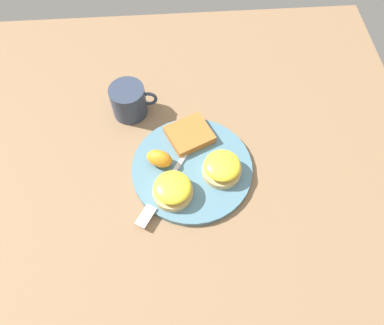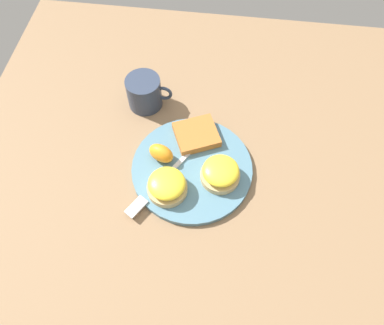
{
  "view_description": "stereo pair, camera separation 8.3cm",
  "coord_description": "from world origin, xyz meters",
  "px_view_note": "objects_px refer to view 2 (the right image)",
  "views": [
    {
      "loc": [
        -0.03,
        -0.42,
        0.75
      ],
      "look_at": [
        0.0,
        0.0,
        0.03
      ],
      "focal_mm": 35.0,
      "sensor_mm": 36.0,
      "label": 1
    },
    {
      "loc": [
        0.05,
        -0.42,
        0.75
      ],
      "look_at": [
        0.0,
        0.0,
        0.03
      ],
      "focal_mm": 35.0,
      "sensor_mm": 36.0,
      "label": 2
    }
  ],
  "objects_px": {
    "sandwich_benedict_left": "(167,185)",
    "orange_wedge": "(161,153)",
    "fork": "(161,181)",
    "hashbrown_patty": "(197,135)",
    "sandwich_benedict_right": "(220,173)",
    "cup": "(145,93)"
  },
  "relations": [
    {
      "from": "sandwich_benedict_left",
      "to": "orange_wedge",
      "type": "distance_m",
      "value": 0.08
    },
    {
      "from": "sandwich_benedict_right",
      "to": "sandwich_benedict_left",
      "type": "bearing_deg",
      "value": -157.74
    },
    {
      "from": "hashbrown_patty",
      "to": "orange_wedge",
      "type": "xyz_separation_m",
      "value": [
        -0.07,
        -0.07,
        0.01
      ]
    },
    {
      "from": "fork",
      "to": "hashbrown_patty",
      "type": "bearing_deg",
      "value": 63.22
    },
    {
      "from": "hashbrown_patty",
      "to": "cup",
      "type": "xyz_separation_m",
      "value": [
        -0.14,
        0.1,
        0.02
      ]
    },
    {
      "from": "hashbrown_patty",
      "to": "orange_wedge",
      "type": "distance_m",
      "value": 0.1
    },
    {
      "from": "orange_wedge",
      "to": "fork",
      "type": "relative_size",
      "value": 0.28
    },
    {
      "from": "sandwich_benedict_left",
      "to": "fork",
      "type": "height_order",
      "value": "sandwich_benedict_left"
    },
    {
      "from": "cup",
      "to": "fork",
      "type": "bearing_deg",
      "value": -70.88
    },
    {
      "from": "sandwich_benedict_left",
      "to": "cup",
      "type": "bearing_deg",
      "value": 111.28
    },
    {
      "from": "sandwich_benedict_left",
      "to": "orange_wedge",
      "type": "bearing_deg",
      "value": 108.35
    },
    {
      "from": "hashbrown_patty",
      "to": "cup",
      "type": "height_order",
      "value": "cup"
    },
    {
      "from": "sandwich_benedict_left",
      "to": "sandwich_benedict_right",
      "type": "relative_size",
      "value": 1.0
    },
    {
      "from": "cup",
      "to": "sandwich_benedict_right",
      "type": "bearing_deg",
      "value": -44.0
    },
    {
      "from": "sandwich_benedict_left",
      "to": "hashbrown_patty",
      "type": "relative_size",
      "value": 0.91
    },
    {
      "from": "sandwich_benedict_right",
      "to": "hashbrown_patty",
      "type": "bearing_deg",
      "value": 121.54
    },
    {
      "from": "sandwich_benedict_left",
      "to": "orange_wedge",
      "type": "height_order",
      "value": "sandwich_benedict_left"
    },
    {
      "from": "hashbrown_patty",
      "to": "sandwich_benedict_right",
      "type": "bearing_deg",
      "value": -58.46
    },
    {
      "from": "hashbrown_patty",
      "to": "cup",
      "type": "distance_m",
      "value": 0.17
    },
    {
      "from": "sandwich_benedict_right",
      "to": "fork",
      "type": "relative_size",
      "value": 0.41
    },
    {
      "from": "fork",
      "to": "sandwich_benedict_right",
      "type": "bearing_deg",
      "value": 11.85
    },
    {
      "from": "sandwich_benedict_left",
      "to": "cup",
      "type": "relative_size",
      "value": 0.77
    }
  ]
}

